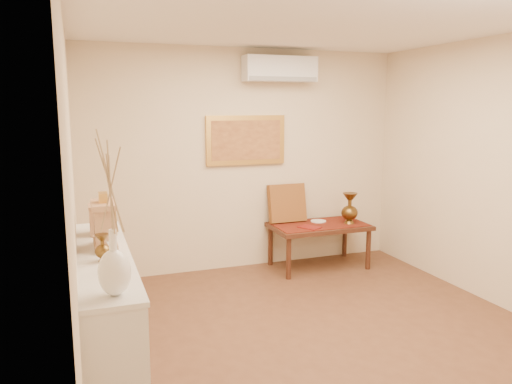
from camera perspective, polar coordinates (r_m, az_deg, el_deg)
name	(u,v)px	position (r m, az deg, el deg)	size (l,w,h in m)	color
floor	(329,342)	(4.53, 8.38, -16.61)	(4.50, 4.50, 0.00)	brown
ceiling	(338,15)	(4.13, 9.36, 19.32)	(4.50, 4.50, 0.00)	white
wall_back	(245,160)	(6.17, -1.25, 3.64)	(4.00, 0.02, 2.70)	beige
wall_left	(73,204)	(3.62, -20.14, -1.28)	(0.02, 4.50, 2.70)	beige
white_vase	(111,211)	(2.78, -16.19, -2.15)	(0.18, 0.18, 0.94)	white
candlestick	(111,256)	(3.27, -16.25, -7.04)	(0.10, 0.10, 0.20)	silver
brass_urn_small	(102,244)	(3.50, -17.15, -5.68)	(0.11, 0.11, 0.24)	brown
table_cloth	(319,224)	(6.30, 7.24, -3.66)	(1.14, 0.59, 0.01)	#621D10
brass_urn_tall	(350,205)	(6.34, 10.67, -1.46)	(0.21, 0.21, 0.47)	brown
plate	(318,221)	(6.41, 7.14, -3.32)	(0.20, 0.20, 0.01)	white
menu	(310,227)	(6.08, 6.15, -4.03)	(0.18, 0.25, 0.01)	maroon
cushion	(287,203)	(6.33, 3.56, -1.27)	(0.48, 0.10, 0.48)	maroon
display_ledge	(106,319)	(3.87, -16.72, -13.70)	(0.37, 2.02, 0.98)	silver
mantel_clock	(105,224)	(3.82, -16.90, -3.54)	(0.17, 0.36, 0.41)	tan
wooden_chest	(99,219)	(4.24, -17.46, -2.99)	(0.16, 0.21, 0.24)	tan
low_table	(319,230)	(6.31, 7.22, -4.28)	(1.20, 0.70, 0.55)	#432114
painting	(246,140)	(6.12, -1.17, 5.95)	(1.00, 0.06, 0.60)	gold
ac_unit	(280,69)	(6.17, 2.75, 13.85)	(0.90, 0.25, 0.30)	silver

